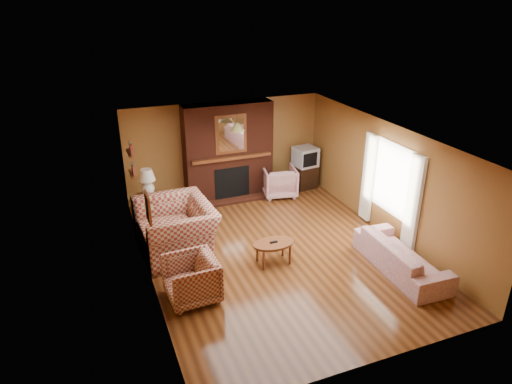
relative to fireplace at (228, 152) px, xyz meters
name	(u,v)px	position (x,y,z in m)	size (l,w,h in m)	color
floor	(276,252)	(0.00, -2.98, -1.18)	(6.50, 6.50, 0.00)	#42220E
ceiling	(279,137)	(0.00, -2.98, 1.22)	(6.50, 6.50, 0.00)	silver
wall_back	(225,148)	(0.00, 0.27, 0.02)	(6.50, 6.50, 0.00)	#915B2C
wall_front	(379,293)	(0.00, -6.23, 0.02)	(6.50, 6.50, 0.00)	#915B2C
wall_left	(145,220)	(-2.50, -2.98, 0.02)	(6.50, 6.50, 0.00)	#915B2C
wall_right	(386,180)	(2.50, -2.98, 0.02)	(6.50, 6.50, 0.00)	#915B2C
fireplace	(228,152)	(0.00, 0.00, 0.00)	(2.20, 0.82, 2.40)	#481B0F
window_right	(390,187)	(2.45, -3.18, -0.06)	(0.10, 1.85, 2.00)	beige
bookshelf	(131,159)	(-2.44, -1.08, 0.48)	(0.09, 0.55, 0.71)	brown
botanical_print	(148,208)	(-2.47, -3.28, 0.37)	(0.05, 0.40, 0.50)	brown
pendant_light	(237,127)	(0.00, -0.68, 0.82)	(0.36, 0.36, 0.48)	black
plaid_loveseat	(176,229)	(-1.85, -2.25, -0.66)	(1.59, 1.39, 1.04)	maroon
plaid_armchair	(191,279)	(-1.95, -3.86, -0.79)	(0.83, 0.86, 0.78)	maroon
floral_sofa	(401,256)	(1.90, -4.43, -0.88)	(2.09, 0.82, 0.61)	beige
floral_armchair	(279,181)	(1.20, -0.44, -0.80)	(0.81, 0.84, 0.76)	beige
coffee_table	(274,245)	(-0.22, -3.33, -0.80)	(0.81, 0.50, 0.47)	brown
side_table	(150,206)	(-2.10, -0.53, -0.89)	(0.44, 0.44, 0.59)	brown
table_lamp	(147,181)	(-2.10, -0.53, -0.25)	(0.37, 0.37, 0.62)	silver
tv_stand	(304,176)	(2.05, -0.18, -0.88)	(0.56, 0.51, 0.61)	black
crt_tv	(305,157)	(2.05, -0.19, -0.32)	(0.61, 0.61, 0.50)	#ADB0B5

